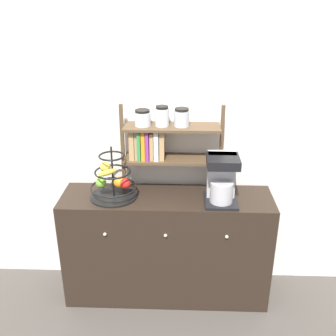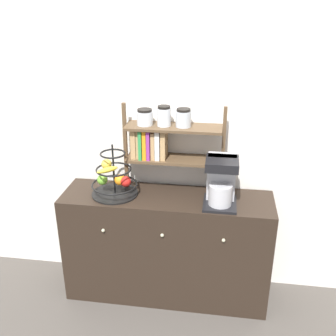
{
  "view_description": "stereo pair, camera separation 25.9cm",
  "coord_description": "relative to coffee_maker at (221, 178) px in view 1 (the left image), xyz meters",
  "views": [
    {
      "loc": [
        0.1,
        -2.18,
        2.06
      ],
      "look_at": [
        0.01,
        0.2,
        1.03
      ],
      "focal_mm": 42.0,
      "sensor_mm": 36.0,
      "label": 1
    },
    {
      "loc": [
        0.35,
        -2.15,
        2.06
      ],
      "look_at": [
        0.01,
        0.2,
        1.03
      ],
      "focal_mm": 42.0,
      "sensor_mm": 36.0,
      "label": 2
    }
  ],
  "objects": [
    {
      "name": "coffee_maker",
      "position": [
        0.0,
        0.0,
        0.0
      ],
      "size": [
        0.22,
        0.24,
        0.33
      ],
      "color": "black",
      "rests_on": "sideboard"
    },
    {
      "name": "fruit_stand",
      "position": [
        -0.72,
        0.02,
        -0.04
      ],
      "size": [
        0.32,
        0.32,
        0.36
      ],
      "color": "black",
      "rests_on": "sideboard"
    },
    {
      "name": "ground_plane",
      "position": [
        -0.36,
        -0.16,
        -0.97
      ],
      "size": [
        12.0,
        12.0,
        0.0
      ],
      "primitive_type": "plane",
      "color": "#47423D"
    },
    {
      "name": "sideboard",
      "position": [
        -0.36,
        0.04,
        -0.57
      ],
      "size": [
        1.45,
        0.41,
        0.81
      ],
      "color": "black",
      "rests_on": "ground_plane"
    },
    {
      "name": "wall_back",
      "position": [
        -0.36,
        0.28,
        0.33
      ],
      "size": [
        7.0,
        0.05,
        2.6
      ],
      "primitive_type": "cube",
      "color": "silver",
      "rests_on": "ground_plane"
    },
    {
      "name": "shelf_hutch",
      "position": [
        -0.41,
        0.15,
        0.22
      ],
      "size": [
        0.69,
        0.2,
        0.61
      ],
      "color": "brown",
      "rests_on": "sideboard"
    }
  ]
}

